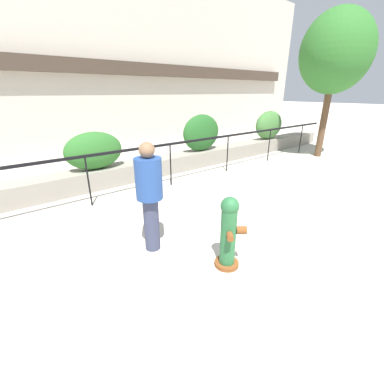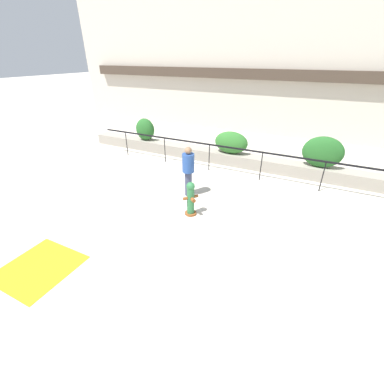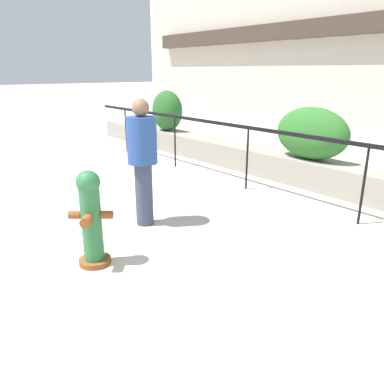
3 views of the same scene
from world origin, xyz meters
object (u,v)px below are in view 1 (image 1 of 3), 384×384
(hedge_bush_1, at_px, (94,151))
(street_tree, at_px, (336,53))
(hedge_bush_3, at_px, (269,125))
(pedestrian, at_px, (149,192))
(hedge_bush_2, at_px, (201,133))
(fire_hydrant, at_px, (229,232))

(hedge_bush_1, height_order, street_tree, street_tree)
(hedge_bush_1, bearing_deg, hedge_bush_3, 0.00)
(hedge_bush_1, distance_m, pedestrian, 3.43)
(hedge_bush_3, bearing_deg, pedestrian, -155.90)
(street_tree, bearing_deg, hedge_bush_1, 166.80)
(hedge_bush_2, bearing_deg, pedestrian, -138.99)
(hedge_bush_3, distance_m, fire_hydrant, 8.35)
(fire_hydrant, bearing_deg, pedestrian, 120.14)
(hedge_bush_2, bearing_deg, hedge_bush_1, 180.00)
(street_tree, xyz_separation_m, pedestrian, (-8.38, -1.53, -2.63))
(hedge_bush_2, relative_size, hedge_bush_3, 0.97)
(fire_hydrant, distance_m, pedestrian, 1.31)
(pedestrian, bearing_deg, hedge_bush_2, 41.01)
(hedge_bush_3, xyz_separation_m, fire_hydrant, (-7.02, -4.48, -0.52))
(hedge_bush_3, height_order, street_tree, street_tree)
(hedge_bush_2, relative_size, pedestrian, 0.84)
(hedge_bush_3, bearing_deg, street_tree, -68.55)
(fire_hydrant, xyz_separation_m, pedestrian, (-0.62, 1.07, 0.44))
(fire_hydrant, relative_size, street_tree, 0.22)
(hedge_bush_3, distance_m, pedestrian, 8.37)
(hedge_bush_2, relative_size, fire_hydrant, 1.35)
(street_tree, bearing_deg, fire_hydrant, -161.50)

